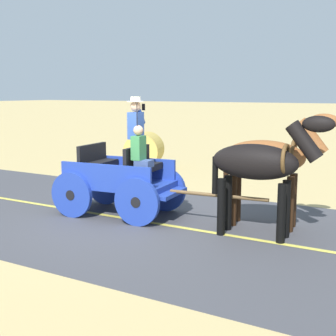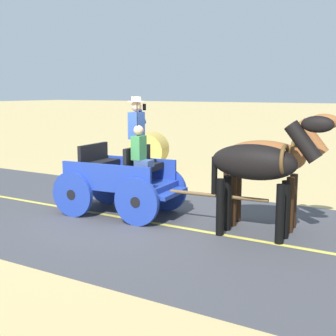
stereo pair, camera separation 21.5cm
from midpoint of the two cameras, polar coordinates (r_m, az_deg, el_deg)
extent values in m
plane|color=tan|center=(9.88, -5.97, -6.09)|extent=(200.00, 200.00, 0.00)
cube|color=#424247|center=(9.88, -5.97, -6.07)|extent=(5.95, 160.00, 0.01)
cube|color=#DBCC4C|center=(9.88, -5.97, -6.04)|extent=(0.12, 160.00, 0.00)
cube|color=#1E3899|center=(10.11, -6.51, -1.91)|extent=(1.41, 2.31, 0.12)
cube|color=#1E3899|center=(10.54, -4.94, 0.12)|extent=(0.26, 2.09, 0.44)
cube|color=#1E3899|center=(9.58, -8.29, -0.86)|extent=(0.26, 2.09, 0.44)
cube|color=#1E3899|center=(9.57, -0.21, -3.10)|extent=(1.10, 0.34, 0.08)
cube|color=#1E3899|center=(10.80, -11.95, -2.31)|extent=(0.74, 0.27, 0.06)
cube|color=black|center=(9.75, -3.50, -0.02)|extent=(1.05, 0.46, 0.14)
cube|color=black|center=(9.80, -4.44, 1.32)|extent=(1.02, 0.18, 0.44)
cube|color=black|center=(10.30, -8.90, 0.39)|extent=(1.05, 0.46, 0.14)
cube|color=black|center=(10.37, -9.76, 1.66)|extent=(1.02, 0.18, 0.44)
cylinder|color=#1E3899|center=(10.34, -0.96, -2.61)|extent=(0.19, 0.97, 0.96)
cylinder|color=black|center=(10.34, -0.96, -2.61)|extent=(0.14, 0.22, 0.21)
cylinder|color=#1E3899|center=(9.22, -4.46, -4.12)|extent=(0.19, 0.97, 0.96)
cylinder|color=black|center=(9.22, -4.46, -4.12)|extent=(0.14, 0.22, 0.21)
cylinder|color=#1E3899|center=(11.08, -8.17, -1.90)|extent=(0.19, 0.97, 0.96)
cylinder|color=black|center=(11.08, -8.17, -1.90)|extent=(0.14, 0.22, 0.21)
cylinder|color=#1E3899|center=(10.04, -12.18, -3.19)|extent=(0.19, 0.97, 0.96)
cylinder|color=black|center=(10.04, -12.18, -3.19)|extent=(0.14, 0.22, 0.21)
cylinder|color=brown|center=(9.20, 5.35, -3.33)|extent=(0.27, 2.00, 0.07)
cylinder|color=black|center=(9.39, -4.40, 3.93)|extent=(0.02, 0.02, 1.30)
cylinder|color=#384C7F|center=(9.99, -4.49, 0.95)|extent=(0.22, 0.22, 0.90)
cube|color=#2D4C99|center=(9.91, -4.55, 5.13)|extent=(0.36, 0.25, 0.56)
sphere|color=tan|center=(9.89, -4.58, 7.45)|extent=(0.22, 0.22, 0.22)
cylinder|color=beige|center=(9.88, -4.58, 8.02)|extent=(0.36, 0.36, 0.01)
cylinder|color=beige|center=(9.88, -4.59, 8.31)|extent=(0.20, 0.20, 0.10)
cylinder|color=#2D4C99|center=(10.03, -3.86, 6.22)|extent=(0.27, 0.11, 0.32)
cube|color=black|center=(10.07, -3.60, 7.37)|extent=(0.03, 0.07, 0.14)
cube|color=#384C7F|center=(9.45, -3.58, 0.55)|extent=(0.31, 0.35, 0.14)
cube|color=#387F47|center=(9.46, -4.24, 2.45)|extent=(0.32, 0.23, 0.48)
sphere|color=tan|center=(9.43, -4.26, 4.56)|extent=(0.20, 0.20, 0.20)
ellipsoid|color=brown|center=(9.18, 10.88, 1.34)|extent=(0.77, 1.62, 0.64)
cylinder|color=black|center=(9.42, 14.21, -3.81)|extent=(0.15, 0.15, 1.05)
cylinder|color=black|center=(9.07, 13.88, -4.30)|extent=(0.15, 0.15, 1.05)
cylinder|color=black|center=(9.62, 7.76, -3.33)|extent=(0.15, 0.15, 1.05)
cylinder|color=black|center=(9.28, 7.19, -3.78)|extent=(0.15, 0.15, 1.05)
cylinder|color=brown|center=(9.01, 16.23, 3.55)|extent=(0.35, 0.68, 0.73)
ellipsoid|color=brown|center=(8.96, 17.72, 5.40)|extent=(0.29, 0.57, 0.28)
cube|color=black|center=(9.01, 16.11, 3.79)|extent=(0.13, 0.51, 0.56)
cylinder|color=black|center=(9.40, 6.40, -0.23)|extent=(0.11, 0.11, 0.70)
torus|color=brown|center=(9.08, 14.28, 1.65)|extent=(0.55, 0.14, 0.55)
ellipsoid|color=black|center=(8.49, 9.72, 0.74)|extent=(0.67, 1.60, 0.64)
cylinder|color=black|center=(8.69, 13.38, -4.86)|extent=(0.15, 0.15, 1.05)
cylinder|color=black|center=(8.35, 12.81, -5.42)|extent=(0.15, 0.15, 1.05)
cylinder|color=black|center=(8.98, 6.56, -4.21)|extent=(0.15, 0.15, 1.05)
cylinder|color=black|center=(8.65, 5.74, -4.72)|extent=(0.15, 0.15, 1.05)
cylinder|color=black|center=(8.24, 15.43, 3.09)|extent=(0.30, 0.66, 0.73)
ellipsoid|color=black|center=(8.18, 17.04, 5.10)|extent=(0.26, 0.55, 0.28)
cube|color=black|center=(8.24, 15.30, 3.35)|extent=(0.10, 0.51, 0.56)
cylinder|color=black|center=(8.77, 5.03, -0.89)|extent=(0.11, 0.11, 0.70)
torus|color=brown|center=(8.34, 13.33, 1.03)|extent=(0.55, 0.11, 0.55)
cylinder|color=gold|center=(16.33, -3.27, 2.18)|extent=(1.43, 1.49, 1.20)
camera|label=1|loc=(0.11, -90.66, -0.11)|focal=50.40mm
camera|label=2|loc=(0.11, 89.34, 0.11)|focal=50.40mm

